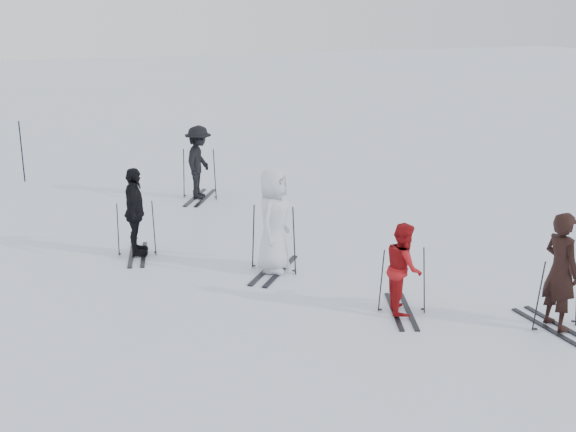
{
  "coord_description": "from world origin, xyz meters",
  "views": [
    {
      "loc": [
        -5.27,
        -11.1,
        4.87
      ],
      "look_at": [
        0.0,
        1.0,
        1.0
      ],
      "focal_mm": 45.0,
      "sensor_mm": 36.0,
      "label": 1
    }
  ],
  "objects_px": {
    "skier_uphill_left": "(135,213)",
    "skier_uphill_far": "(199,163)",
    "skier_near_dark": "(560,273)",
    "skier_red": "(403,269)",
    "piste_marker": "(22,152)",
    "skier_grey": "(273,221)"
  },
  "relations": [
    {
      "from": "skier_red",
      "to": "skier_uphill_far",
      "type": "xyz_separation_m",
      "value": [
        -0.92,
        8.35,
        0.19
      ]
    },
    {
      "from": "skier_uphill_left",
      "to": "piste_marker",
      "type": "height_order",
      "value": "skier_uphill_left"
    },
    {
      "from": "skier_near_dark",
      "to": "skier_grey",
      "type": "bearing_deg",
      "value": 38.33
    },
    {
      "from": "skier_near_dark",
      "to": "piste_marker",
      "type": "relative_size",
      "value": 1.07
    },
    {
      "from": "skier_red",
      "to": "skier_uphill_left",
      "type": "height_order",
      "value": "skier_uphill_left"
    },
    {
      "from": "skier_uphill_left",
      "to": "piste_marker",
      "type": "bearing_deg",
      "value": 26.47
    },
    {
      "from": "skier_uphill_left",
      "to": "skier_red",
      "type": "bearing_deg",
      "value": -128.58
    },
    {
      "from": "skier_red",
      "to": "skier_grey",
      "type": "xyz_separation_m",
      "value": [
        -1.2,
        2.61,
        0.24
      ]
    },
    {
      "from": "skier_red",
      "to": "piste_marker",
      "type": "relative_size",
      "value": 0.86
    },
    {
      "from": "skier_grey",
      "to": "piste_marker",
      "type": "height_order",
      "value": "skier_grey"
    },
    {
      "from": "skier_red",
      "to": "piste_marker",
      "type": "bearing_deg",
      "value": 44.47
    },
    {
      "from": "skier_near_dark",
      "to": "skier_uphill_left",
      "type": "bearing_deg",
      "value": 42.61
    },
    {
      "from": "skier_uphill_far",
      "to": "skier_red",
      "type": "bearing_deg",
      "value": -140.69
    },
    {
      "from": "skier_near_dark",
      "to": "skier_grey",
      "type": "height_order",
      "value": "skier_grey"
    },
    {
      "from": "skier_grey",
      "to": "skier_uphill_far",
      "type": "xyz_separation_m",
      "value": [
        0.28,
        5.74,
        -0.04
      ]
    },
    {
      "from": "skier_near_dark",
      "to": "skier_grey",
      "type": "distance_m",
      "value": 5.12
    },
    {
      "from": "skier_red",
      "to": "skier_uphill_left",
      "type": "distance_m",
      "value": 5.67
    },
    {
      "from": "skier_uphill_far",
      "to": "piste_marker",
      "type": "distance_m",
      "value": 5.58
    },
    {
      "from": "skier_grey",
      "to": "piste_marker",
      "type": "relative_size",
      "value": 1.13
    },
    {
      "from": "skier_uphill_left",
      "to": "skier_uphill_far",
      "type": "xyz_separation_m",
      "value": [
        2.47,
        3.82,
        0.05
      ]
    },
    {
      "from": "skier_red",
      "to": "skier_uphill_far",
      "type": "relative_size",
      "value": 0.8
    },
    {
      "from": "skier_near_dark",
      "to": "skier_uphill_far",
      "type": "xyz_separation_m",
      "value": [
        -2.79,
        9.84,
        0.01
      ]
    }
  ]
}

